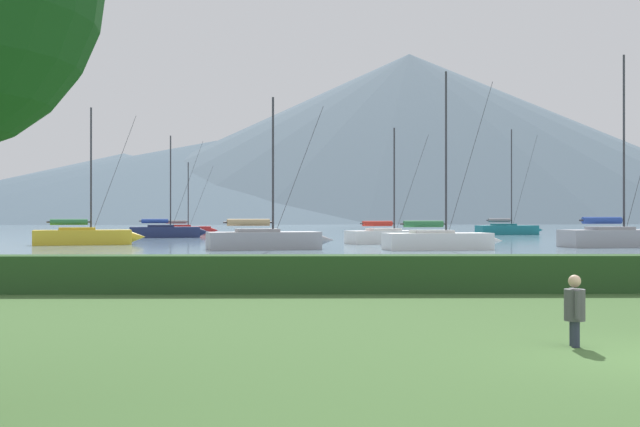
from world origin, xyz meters
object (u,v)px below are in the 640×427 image
(sailboat_slip_3, at_px, (265,239))
(sailboat_slip_5, at_px, (166,231))
(sailboat_slip_6, at_px, (84,236))
(sailboat_slip_10, at_px, (508,229))
(sailboat_slip_8, at_px, (389,236))
(person_seated_viewer, at_px, (575,307))
(sailboat_slip_4, at_px, (184,230))
(sailboat_slip_11, at_px, (617,236))
(sailboat_slip_0, at_px, (439,239))

(sailboat_slip_3, xyz_separation_m, sailboat_slip_5, (-11.72, 28.02, -0.04))
(sailboat_slip_6, relative_size, sailboat_slip_10, 0.86)
(sailboat_slip_5, distance_m, sailboat_slip_8, 27.45)
(sailboat_slip_8, xyz_separation_m, sailboat_slip_10, (16.83, 28.47, 0.05))
(sailboat_slip_3, height_order, sailboat_slip_5, sailboat_slip_5)
(person_seated_viewer, bearing_deg, sailboat_slip_6, 122.38)
(sailboat_slip_6, xyz_separation_m, sailboat_slip_10, (40.72, 30.40, -0.01))
(sailboat_slip_3, relative_size, sailboat_slip_6, 0.96)
(sailboat_slip_4, distance_m, sailboat_slip_8, 36.64)
(sailboat_slip_10, bearing_deg, sailboat_slip_3, -134.88)
(sailboat_slip_6, bearing_deg, sailboat_slip_8, -11.85)
(sailboat_slip_4, distance_m, sailboat_slip_11, 52.06)
(sailboat_slip_10, distance_m, sailboat_slip_11, 35.26)
(sailboat_slip_0, height_order, person_seated_viewer, sailboat_slip_0)
(sailboat_slip_3, bearing_deg, sailboat_slip_0, -17.66)
(sailboat_slip_0, xyz_separation_m, sailboat_slip_6, (-26.06, 9.21, 0.01))
(sailboat_slip_4, height_order, sailboat_slip_10, sailboat_slip_10)
(sailboat_slip_6, bearing_deg, sailboat_slip_3, -46.92)
(sailboat_slip_5, distance_m, sailboat_slip_6, 19.68)
(sailboat_slip_10, height_order, sailboat_slip_11, sailboat_slip_11)
(sailboat_slip_6, bearing_deg, sailboat_slip_5, 65.39)
(sailboat_slip_4, xyz_separation_m, sailboat_slip_6, (-2.77, -31.87, 0.11))
(sailboat_slip_8, distance_m, sailboat_slip_11, 17.18)
(sailboat_slip_4, xyz_separation_m, sailboat_slip_10, (37.95, -1.47, 0.10))
(sailboat_slip_8, height_order, person_seated_viewer, sailboat_slip_8)
(sailboat_slip_6, height_order, sailboat_slip_10, sailboat_slip_10)
(sailboat_slip_5, height_order, sailboat_slip_6, sailboat_slip_6)
(sailboat_slip_6, relative_size, sailboat_slip_11, 0.77)
(sailboat_slip_5, relative_size, person_seated_viewer, 8.36)
(sailboat_slip_8, xyz_separation_m, person_seated_viewer, (-1.87, -49.58, 0.04))
(sailboat_slip_0, xyz_separation_m, sailboat_slip_5, (-23.27, 28.70, -0.02))
(sailboat_slip_0, bearing_deg, sailboat_slip_6, 149.78)
(sailboat_slip_3, height_order, sailboat_slip_6, sailboat_slip_6)
(sailboat_slip_3, distance_m, sailboat_slip_8, 14.05)
(sailboat_slip_0, xyz_separation_m, sailboat_slip_10, (14.66, 39.61, 0.00))
(sailboat_slip_6, bearing_deg, sailboat_slip_10, 20.28)
(sailboat_slip_0, relative_size, sailboat_slip_4, 1.39)
(sailboat_slip_5, height_order, sailboat_slip_11, sailboat_slip_11)
(sailboat_slip_0, bearing_deg, sailboat_slip_3, 165.86)
(sailboat_slip_5, relative_size, sailboat_slip_6, 0.98)
(sailboat_slip_11, bearing_deg, sailboat_slip_4, 123.56)
(sailboat_slip_8, distance_m, person_seated_viewer, 49.62)
(sailboat_slip_10, bearing_deg, sailboat_slip_5, -174.88)
(sailboat_slip_4, bearing_deg, sailboat_slip_10, -14.49)
(sailboat_slip_3, bearing_deg, sailboat_slip_5, 98.42)
(sailboat_slip_0, distance_m, sailboat_slip_5, 36.95)
(sailboat_slip_10, relative_size, person_seated_viewer, 9.89)
(sailboat_slip_10, xyz_separation_m, sailboat_slip_11, (-1.04, -35.24, 0.09))
(sailboat_slip_0, bearing_deg, sailboat_slip_5, 118.29)
(sailboat_slip_4, height_order, sailboat_slip_6, sailboat_slip_6)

